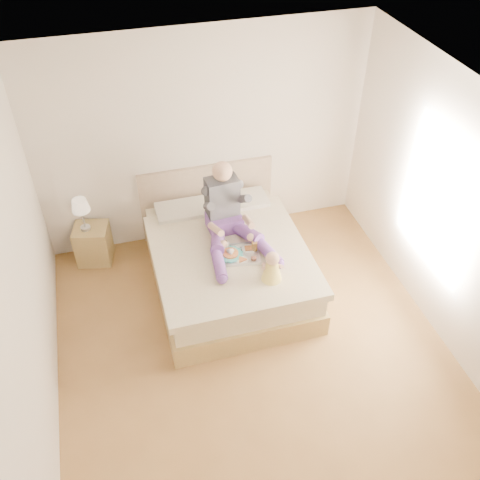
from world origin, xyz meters
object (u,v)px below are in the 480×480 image
object	(u,v)px
tray	(239,253)
nightstand	(93,244)
bed	(227,259)
adult	(228,217)
baby	(272,268)

from	to	relation	value
tray	nightstand	bearing A→B (deg)	154.53
bed	nightstand	xyz separation A→B (m)	(-1.49, 0.79, -0.07)
adult	baby	distance (m)	0.86
tray	baby	world-z (taller)	baby
nightstand	tray	distance (m)	1.93
bed	adult	bearing A→B (deg)	61.04
bed	adult	distance (m)	0.57
adult	tray	size ratio (longest dim) A/B	2.24
bed	adult	size ratio (longest dim) A/B	1.96
nightstand	baby	size ratio (longest dim) A/B	1.39
bed	tray	xyz separation A→B (m)	(0.07, -0.27, 0.32)
tray	baby	distance (m)	0.51
baby	bed	bearing A→B (deg)	119.92
bed	baby	distance (m)	0.89
bed	tray	distance (m)	0.43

